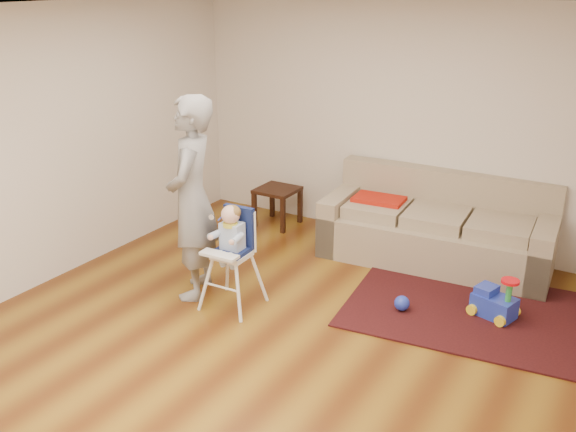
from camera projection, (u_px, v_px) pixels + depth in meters
The scene contains 9 objects.
ground at pixel (264, 339), 5.49m from camera, with size 5.50×5.50×0.00m, color #552A0D.
room_envelope at pixel (296, 111), 5.24m from camera, with size 5.04×5.52×2.72m.
sofa at pixel (437, 221), 6.82m from camera, with size 2.46×1.16×0.93m.
side_table at pixel (277, 206), 7.92m from camera, with size 0.47×0.47×0.47m, color black, non-canonical shape.
area_rug at pixel (465, 310), 5.95m from camera, with size 2.12×1.59×0.02m, color black.
ride_on_toy at pixel (495, 295), 5.77m from camera, with size 0.37×0.27×0.41m, color #2439C0, non-canonical shape.
toy_ball at pixel (402, 303), 5.90m from camera, with size 0.14×0.14×0.14m, color #2439C0.
high_chair at pixel (232, 258), 5.88m from camera, with size 0.48×0.48×1.01m.
adult at pixel (192, 199), 5.96m from camera, with size 0.71×0.46×1.94m, color gray.
Camera 1 is at (2.62, -3.97, 2.93)m, focal length 40.00 mm.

